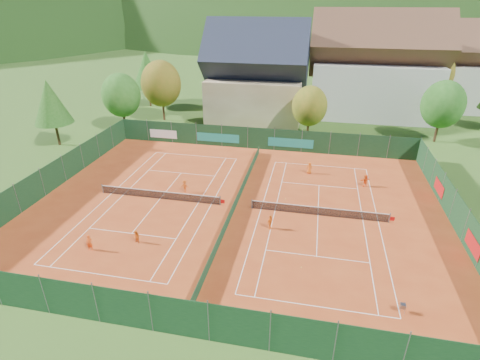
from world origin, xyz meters
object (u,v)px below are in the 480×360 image
at_px(hotel_block_a, 375,72).
at_px(player_right_near, 270,222).
at_px(player_right_far_b, 365,180).
at_px(player_left_far, 185,186).
at_px(hotel_block_b, 450,71).
at_px(chalet, 257,79).
at_px(player_right_far_a, 309,168).
at_px(ball_hopper, 403,306).
at_px(player_left_mid, 137,237).
at_px(player_left_near, 90,243).

height_order(hotel_block_a, player_right_near, hotel_block_a).
bearing_deg(player_right_far_b, player_left_far, -14.63).
xyz_separation_m(hotel_block_a, player_right_near, (-12.19, -39.17, -6.69)).
xyz_separation_m(hotel_block_a, hotel_block_b, (14.00, 8.00, -0.76)).
bearing_deg(player_right_near, player_left_far, 90.35).
height_order(hotel_block_b, player_left_far, hotel_block_b).
bearing_deg(chalet, player_right_far_a, -64.59).
bearing_deg(hotel_block_a, player_left_far, -122.92).
bearing_deg(hotel_block_b, player_right_far_a, -123.87).
distance_m(chalet, ball_hopper, 44.90).
distance_m(ball_hopper, player_right_near, 12.72).
relative_size(player_right_near, player_right_far_a, 0.98).
xyz_separation_m(hotel_block_b, player_left_mid, (-36.89, -51.60, -6.02)).
bearing_deg(player_right_far_b, hotel_block_b, -145.03).
relative_size(hotel_block_a, player_left_near, 15.02).
distance_m(hotel_block_b, ball_hopper, 57.97).
bearing_deg(player_left_mid, hotel_block_b, 74.35).
bearing_deg(player_left_mid, player_right_far_b, 56.80).
xyz_separation_m(chalet, player_right_near, (6.81, -33.17, -5.94)).
distance_m(hotel_block_b, player_left_mid, 63.71).
height_order(hotel_block_a, player_left_far, hotel_block_a).
xyz_separation_m(ball_hopper, player_right_near, (-9.81, 8.10, 0.13)).
height_order(player_left_near, player_right_far_b, player_left_near).
height_order(player_left_mid, player_left_far, player_left_far).
relative_size(ball_hopper, player_left_far, 0.59).
distance_m(ball_hopper, player_left_mid, 20.83).
relative_size(chalet, player_left_near, 11.26).
relative_size(chalet, hotel_block_b, 0.94).
relative_size(chalet, player_left_mid, 13.49).
xyz_separation_m(player_right_near, player_right_far_b, (9.09, 10.43, 0.01)).
xyz_separation_m(chalet, hotel_block_b, (33.00, 14.00, -0.01)).
bearing_deg(player_left_near, hotel_block_b, 41.73).
height_order(player_left_far, player_right_near, player_right_near).
relative_size(player_left_far, player_right_near, 0.98).
height_order(player_right_near, player_right_far_a, player_right_far_a).
bearing_deg(player_left_near, player_right_far_a, 36.51).
distance_m(hotel_block_b, player_left_near, 67.00).
bearing_deg(player_right_far_a, hotel_block_b, -133.19).
bearing_deg(player_right_far_b, player_left_mid, 6.82).
relative_size(hotel_block_b, player_left_mid, 14.39).
height_order(chalet, player_left_near, chalet).
bearing_deg(chalet, player_left_far, -96.10).
height_order(chalet, hotel_block_b, chalet).
bearing_deg(player_right_far_b, player_left_near, 5.54).
bearing_deg(hotel_block_a, player_right_far_a, -109.12).
bearing_deg(player_right_far_b, player_right_near, 18.86).
xyz_separation_m(player_left_far, player_right_near, (9.80, -5.21, 0.01)).
distance_m(chalet, hotel_block_b, 35.85).
bearing_deg(player_right_near, ball_hopper, -101.20).
height_order(chalet, player_right_near, chalet).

